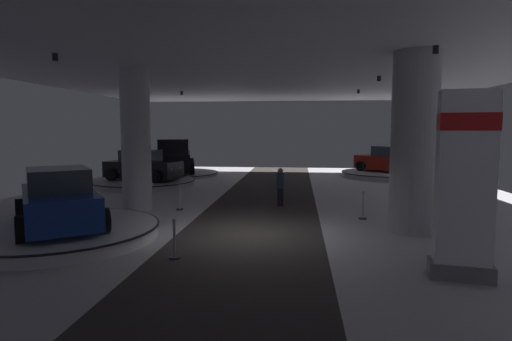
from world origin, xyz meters
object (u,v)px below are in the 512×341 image
Objects in this scene: brand_sign_pylon at (465,183)px; visitor_walking_near at (280,184)px; display_car_far_left at (143,166)px; display_car_deep_right at (388,160)px; column_left at (136,140)px; display_car_near_left at (59,200)px; display_platform_near_left at (60,232)px; pickup_truck_deep_left at (174,159)px; column_right at (414,143)px; display_platform_far_left at (144,182)px; display_platform_deep_left at (175,174)px; display_platform_deep_right at (387,174)px.

visitor_walking_near is (-4.20, 7.87, -1.15)m from brand_sign_pylon.
display_car_deep_right is at bearing 20.27° from display_car_far_left.
display_car_near_left is at bearing -97.40° from column_left.
pickup_truck_deep_left reaches higher than display_platform_near_left.
display_car_deep_right is (2.42, 14.89, -1.63)m from column_right.
column_left is 0.98× the size of display_platform_near_left.
display_car_deep_right reaches higher than display_platform_far_left.
column_right is 10.65m from display_car_near_left.
brand_sign_pylon is at bearing -90.58° from column_right.
display_platform_deep_left is at bearing -178.05° from display_car_deep_right.
brand_sign_pylon is 0.70× the size of pickup_truck_deep_left.
display_car_near_left reaches higher than display_platform_deep_right.
display_platform_deep_right is at bearing 2.04° from display_platform_deep_left.
display_platform_deep_left is at bearing 86.11° from display_car_far_left.
display_platform_near_left is (-12.76, -16.85, 0.01)m from display_platform_deep_right.
column_left is 12.48m from display_platform_deep_left.
brand_sign_pylon is 10.69m from display_platform_near_left.
display_platform_deep_right is 1.35× the size of display_car_near_left.
column_right is at bearing 89.42° from brand_sign_pylon.
brand_sign_pylon is 8.99m from visitor_walking_near.
brand_sign_pylon is 10.55m from display_car_near_left.
display_car_far_left is (-14.70, -5.46, 0.87)m from display_platform_deep_right.
brand_sign_pylon is at bearing -97.33° from display_platform_deep_right.
column_right reaches higher than display_platform_deep_left.
display_platform_far_left is 4.77m from pickup_truck_deep_left.
display_platform_near_left is 16.41m from display_platform_deep_left.
column_right is 4.09m from brand_sign_pylon.
display_platform_near_left is at bearing -169.41° from column_right.
display_platform_near_left reaches higher than display_platform_deep_left.
brand_sign_pylon is 19.10m from display_car_deep_right.
column_left is 4.68m from display_car_near_left.
visitor_walking_near is (-6.63, -11.06, 0.71)m from display_platform_deep_right.
pickup_truck_deep_left is (0.39, 4.64, 1.00)m from display_platform_far_left.
column_right is 6.01m from visitor_walking_near.
column_right is 1.22× the size of display_car_far_left.
pickup_truck_deep_left reaches higher than visitor_walking_near.
display_platform_deep_right is 21.16m from display_car_near_left.
display_car_far_left is (-1.95, 11.39, 0.86)m from display_platform_near_left.
column_right is at bearing -13.77° from column_left.
display_platform_near_left is (-10.32, 2.09, -1.85)m from brand_sign_pylon.
column_left is at bearing -70.27° from display_car_far_left.
display_car_near_left reaches higher than visitor_walking_near.
column_right is 18.50m from pickup_truck_deep_left.
display_car_deep_right is 0.72× the size of display_platform_deep_left.
display_platform_deep_right is 1.33× the size of display_car_far_left.
brand_sign_pylon is 0.67× the size of display_platform_deep_left.
visitor_walking_near is at bearing 43.35° from display_platform_near_left.
column_right is 15.70m from display_platform_far_left.
column_right is 15.61m from display_car_far_left.
display_platform_far_left is (-2.50, 7.05, -2.58)m from column_left.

